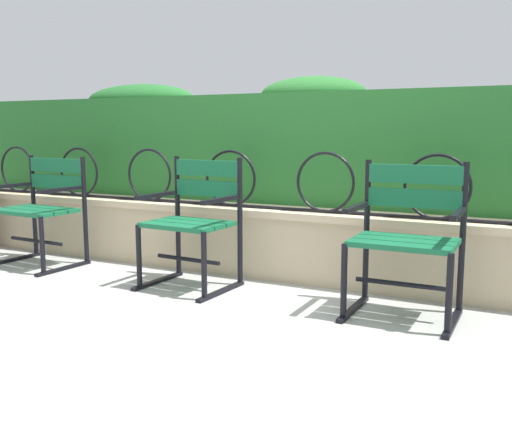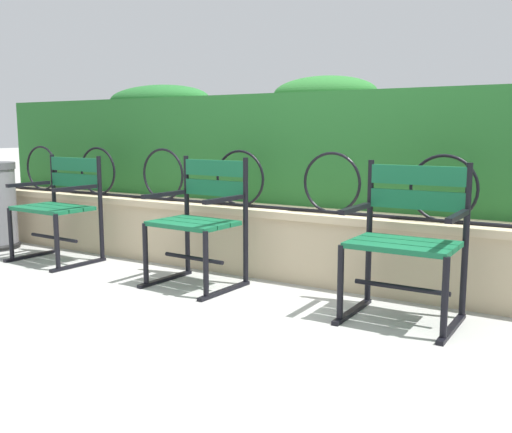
# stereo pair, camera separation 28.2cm
# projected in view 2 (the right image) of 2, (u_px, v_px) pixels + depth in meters

# --- Properties ---
(ground_plane) EXTENTS (60.00, 60.00, 0.00)m
(ground_plane) POSITION_uv_depth(u_px,v_px,m) (245.00, 310.00, 3.45)
(ground_plane) COLOR #9E9E99
(stone_wall) EXTENTS (6.96, 0.41, 0.50)m
(stone_wall) POSITION_uv_depth(u_px,v_px,m) (309.00, 245.00, 4.12)
(stone_wall) COLOR tan
(stone_wall) RESTS_ON ground
(iron_arch_fence) EXTENTS (6.43, 0.02, 0.42)m
(iron_arch_fence) POSITION_uv_depth(u_px,v_px,m) (286.00, 184.00, 4.07)
(iron_arch_fence) COLOR black
(iron_arch_fence) RESTS_ON stone_wall
(hedge_row) EXTENTS (6.82, 0.47, 0.97)m
(hedge_row) POSITION_uv_depth(u_px,v_px,m) (329.00, 144.00, 4.39)
(hedge_row) COLOR #236028
(hedge_row) RESTS_ON stone_wall
(park_chair_leftmost) EXTENTS (0.67, 0.55, 0.86)m
(park_chair_leftmost) POSITION_uv_depth(u_px,v_px,m) (60.00, 204.00, 4.72)
(park_chair_leftmost) COLOR #145B38
(park_chair_leftmost) RESTS_ON ground
(park_chair_centre_left) EXTENTS (0.60, 0.55, 0.88)m
(park_chair_centre_left) POSITION_uv_depth(u_px,v_px,m) (200.00, 218.00, 3.97)
(park_chair_centre_left) COLOR #145B38
(park_chair_centre_left) RESTS_ON ground
(park_chair_centre_right) EXTENTS (0.61, 0.52, 0.89)m
(park_chair_centre_right) POSITION_uv_depth(u_px,v_px,m) (407.00, 237.00, 3.23)
(park_chair_centre_right) COLOR #145B38
(park_chair_centre_right) RESTS_ON ground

